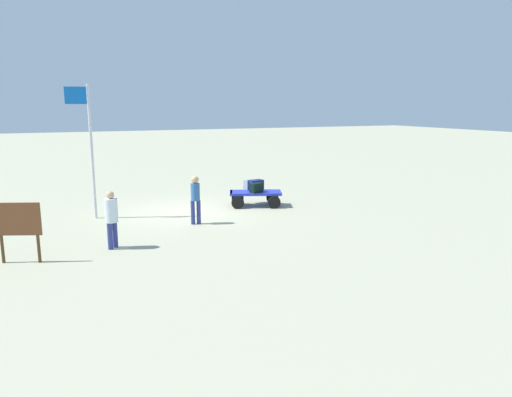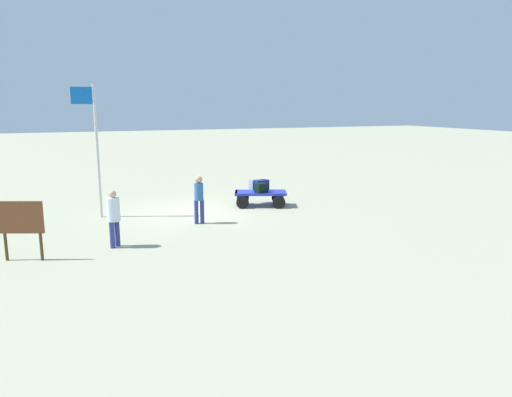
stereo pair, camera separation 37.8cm
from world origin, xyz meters
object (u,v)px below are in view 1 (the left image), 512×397
object	(u,v)px
worker_trailing	(111,215)
flagpole	(89,141)
luggage_cart	(255,195)
suitcase_navy	(256,188)
suitcase_maroon	(250,185)
signboard	(18,223)
suitcase_dark	(256,185)
worker_lead	(195,196)

from	to	relation	value
worker_trailing	flagpole	world-z (taller)	flagpole
luggage_cart	flagpole	xyz separation A→B (m)	(6.15, -0.42, 2.33)
suitcase_navy	worker_trailing	world-z (taller)	worker_trailing
flagpole	suitcase_maroon	bearing A→B (deg)	-178.41
signboard	suitcase_navy	bearing A→B (deg)	-155.53
suitcase_dark	luggage_cart	bearing A→B (deg)	62.12
flagpole	worker_lead	bearing A→B (deg)	143.74
suitcase_maroon	worker_trailing	xyz separation A→B (m)	(6.04, 4.23, 0.18)
suitcase_navy	flagpole	size ratio (longest dim) A/B	0.12
suitcase_dark	worker_trailing	bearing A→B (deg)	33.00
worker_lead	suitcase_navy	bearing A→B (deg)	-150.86
flagpole	signboard	world-z (taller)	flagpole
luggage_cart	suitcase_dark	size ratio (longest dim) A/B	3.37
suitcase_dark	worker_lead	world-z (taller)	worker_lead
suitcase_navy	worker_trailing	xyz separation A→B (m)	(5.96, 3.44, 0.18)
suitcase_dark	signboard	bearing A→B (deg)	27.10
suitcase_navy	suitcase_dark	distance (m)	0.64
worker_lead	flagpole	world-z (taller)	flagpole
suitcase_navy	signboard	xyz separation A→B (m)	(8.29, 3.77, 0.26)
suitcase_maroon	suitcase_dark	distance (m)	0.26
flagpole	signboard	distance (m)	5.20
luggage_cart	worker_trailing	size ratio (longest dim) A/B	1.36
worker_trailing	flagpole	distance (m)	4.44
luggage_cart	worker_trailing	xyz separation A→B (m)	(5.99, 3.63, 0.53)
worker_lead	suitcase_maroon	bearing A→B (deg)	-141.24
worker_lead	flagpole	xyz separation A→B (m)	(3.12, -2.29, 1.81)
suitcase_maroon	suitcase_navy	bearing A→B (deg)	84.49
suitcase_dark	worker_trailing	xyz separation A→B (m)	(6.20, 4.03, 0.17)
signboard	luggage_cart	bearing A→B (deg)	-154.48
suitcase_navy	flagpole	world-z (taller)	flagpole
suitcase_navy	suitcase_dark	world-z (taller)	suitcase_dark
luggage_cart	suitcase_dark	xyz separation A→B (m)	(-0.21, -0.39, 0.36)
suitcase_navy	suitcase_maroon	size ratio (longest dim) A/B	1.05
suitcase_dark	signboard	size ratio (longest dim) A/B	0.42
suitcase_dark	worker_trailing	distance (m)	7.39
suitcase_dark	flagpole	world-z (taller)	flagpole
worker_lead	signboard	size ratio (longest dim) A/B	1.05
luggage_cart	suitcase_maroon	world-z (taller)	suitcase_maroon
suitcase_dark	suitcase_navy	bearing A→B (deg)	68.03
worker_lead	worker_trailing	size ratio (longest dim) A/B	1.01
suitcase_maroon	worker_trailing	distance (m)	7.38
suitcase_dark	signboard	xyz separation A→B (m)	(8.53, 4.36, 0.25)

